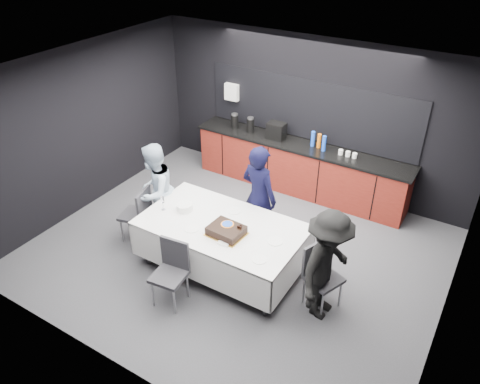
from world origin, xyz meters
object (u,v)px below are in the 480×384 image
object	(u,v)px
plate_stack	(185,207)
person_right	(327,266)
chair_right	(320,271)
person_center	(259,197)
cake_assembly	(226,231)
champagne_flute	(162,200)
chair_near	(172,268)
chair_left	(139,211)
party_table	(222,232)
person_left	(155,191)

from	to	relation	value
plate_stack	person_right	world-z (taller)	person_right
plate_stack	chair_right	distance (m)	2.17
chair_right	person_center	xyz separation A→B (m)	(-1.33, 0.72, 0.31)
cake_assembly	champagne_flute	bearing A→B (deg)	178.81
person_center	chair_near	bearing A→B (deg)	87.86
cake_assembly	chair_left	distance (m)	1.70
party_table	plate_stack	world-z (taller)	plate_stack
cake_assembly	chair_right	xyz separation A→B (m)	(1.30, 0.25, -0.31)
person_center	chair_left	bearing A→B (deg)	39.21
cake_assembly	chair_left	bearing A→B (deg)	178.12
plate_stack	person_center	bearing A→B (deg)	43.98
cake_assembly	plate_stack	distance (m)	0.87
person_left	person_center	bearing A→B (deg)	99.83
party_table	cake_assembly	distance (m)	0.32
champagne_flute	person_left	distance (m)	0.57
chair_left	person_right	world-z (taller)	person_right
party_table	chair_near	distance (m)	0.92
party_table	person_center	distance (m)	0.85
cake_assembly	person_center	size ratio (longest dim) A/B	0.31
plate_stack	person_left	xyz separation A→B (m)	(-0.71, 0.17, -0.04)
party_table	chair_near	xyz separation A→B (m)	(-0.22, -0.88, -0.11)
plate_stack	chair_left	world-z (taller)	chair_left
champagne_flute	person_center	distance (m)	1.44
chair_right	person_center	world-z (taller)	person_center
chair_near	person_center	xyz separation A→B (m)	(0.37, 1.69, 0.31)
person_left	person_right	bearing A→B (deg)	72.89
chair_left	person_right	bearing A→B (deg)	0.66
cake_assembly	champagne_flute	size ratio (longest dim) A/B	2.32
chair_right	person_center	size ratio (longest dim) A/B	0.54
chair_right	cake_assembly	bearing A→B (deg)	-169.29
plate_stack	chair_near	distance (m)	1.05
cake_assembly	person_left	size ratio (longest dim) A/B	0.33
party_table	person_left	size ratio (longest dim) A/B	1.47
plate_stack	chair_right	size ratio (longest dim) A/B	0.26
chair_near	chair_left	bearing A→B (deg)	148.49
person_right	plate_stack	bearing A→B (deg)	92.78
party_table	plate_stack	xyz separation A→B (m)	(-0.66, 0.02, 0.19)
cake_assembly	person_left	distance (m)	1.60
champagne_flute	chair_right	distance (m)	2.46
champagne_flute	chair_near	distance (m)	1.12
chair_right	person_right	size ratio (longest dim) A/B	0.58
chair_near	chair_right	bearing A→B (deg)	29.70
cake_assembly	champagne_flute	distance (m)	1.13
cake_assembly	chair_right	distance (m)	1.35
party_table	champagne_flute	distance (m)	1.00
person_left	chair_right	bearing A→B (deg)	75.73
plate_stack	chair_left	size ratio (longest dim) A/B	0.26
party_table	person_left	bearing A→B (deg)	172.17
champagne_flute	chair_near	world-z (taller)	champagne_flute
party_table	person_left	world-z (taller)	person_left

